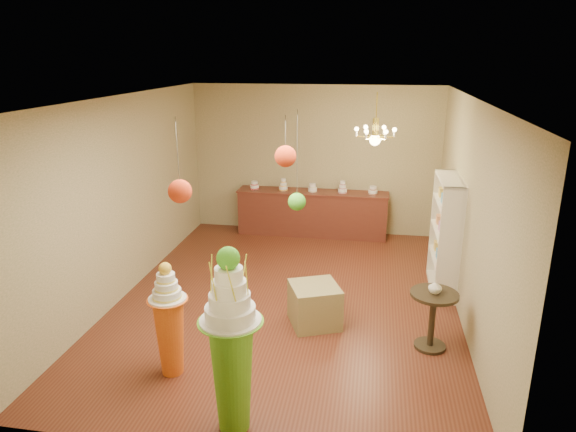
% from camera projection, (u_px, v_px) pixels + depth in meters
% --- Properties ---
extents(floor, '(6.50, 6.50, 0.00)m').
position_uv_depth(floor, '(288.00, 299.00, 7.82)').
color(floor, '#562617').
rests_on(floor, ground).
extents(ceiling, '(6.50, 6.50, 0.00)m').
position_uv_depth(ceiling, '(288.00, 98.00, 6.91)').
color(ceiling, silver).
rests_on(ceiling, ground).
extents(wall_back, '(5.00, 0.04, 3.00)m').
position_uv_depth(wall_back, '(315.00, 160.00, 10.42)').
color(wall_back, tan).
rests_on(wall_back, ground).
extents(wall_front, '(5.00, 0.04, 3.00)m').
position_uv_depth(wall_front, '(222.00, 311.00, 4.31)').
color(wall_front, tan).
rests_on(wall_front, ground).
extents(wall_left, '(0.04, 6.50, 3.00)m').
position_uv_depth(wall_left, '(125.00, 197.00, 7.77)').
color(wall_left, tan).
rests_on(wall_left, ground).
extents(wall_right, '(0.04, 6.50, 3.00)m').
position_uv_depth(wall_right, '(469.00, 213.00, 6.96)').
color(wall_right, tan).
rests_on(wall_right, ground).
extents(pedestal_green, '(0.62, 0.62, 1.92)m').
position_uv_depth(pedestal_green, '(232.00, 354.00, 4.90)').
color(pedestal_green, '#6AC12B').
rests_on(pedestal_green, floor).
extents(pedestal_orange, '(0.50, 0.50, 1.39)m').
position_uv_depth(pedestal_orange, '(170.00, 327.00, 5.85)').
color(pedestal_orange, orange).
rests_on(pedestal_orange, floor).
extents(burlap_riser, '(0.82, 0.82, 0.57)m').
position_uv_depth(burlap_riser, '(315.00, 305.00, 7.02)').
color(burlap_riser, olive).
rests_on(burlap_riser, floor).
extents(sideboard, '(3.04, 0.54, 1.16)m').
position_uv_depth(sideboard, '(312.00, 212.00, 10.46)').
color(sideboard, '#57261B').
rests_on(sideboard, floor).
extents(shelving_unit, '(0.33, 1.20, 1.80)m').
position_uv_depth(shelving_unit, '(445.00, 234.00, 7.92)').
color(shelving_unit, silver).
rests_on(shelving_unit, floor).
extents(round_table, '(0.75, 0.75, 0.76)m').
position_uv_depth(round_table, '(433.00, 313.00, 6.38)').
color(round_table, black).
rests_on(round_table, floor).
extents(vase, '(0.16, 0.16, 0.17)m').
position_uv_depth(vase, '(435.00, 287.00, 6.28)').
color(vase, silver).
rests_on(vase, round_table).
extents(pom_red_left, '(0.24, 0.24, 0.85)m').
position_uv_depth(pom_red_left, '(180.00, 191.00, 5.07)').
color(pom_red_left, '#383528').
rests_on(pom_red_left, ceiling).
extents(pom_green_mid, '(0.20, 0.20, 1.13)m').
position_uv_depth(pom_green_mid, '(297.00, 201.00, 5.80)').
color(pom_green_mid, '#383528').
rests_on(pom_green_mid, ceiling).
extents(pom_red_right, '(0.22, 0.22, 0.52)m').
position_uv_depth(pom_red_right, '(285.00, 156.00, 5.10)').
color(pom_red_right, '#383528').
rests_on(pom_red_right, ceiling).
extents(chandelier, '(0.71, 0.71, 0.85)m').
position_uv_depth(chandelier, '(375.00, 137.00, 8.18)').
color(chandelier, '#EAD552').
rests_on(chandelier, ceiling).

